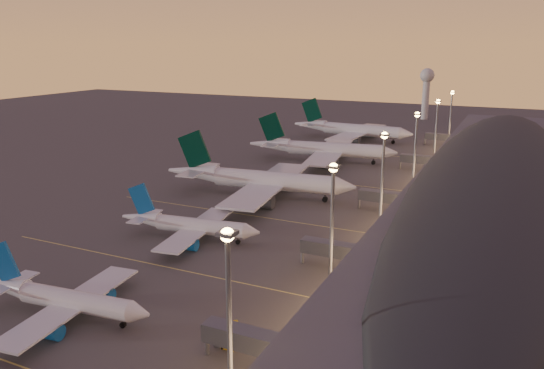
{
  "coord_description": "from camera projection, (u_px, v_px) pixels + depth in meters",
  "views": [
    {
      "loc": [
        66.89,
        -92.72,
        47.59
      ],
      "look_at": [
        2.0,
        45.0,
        7.0
      ],
      "focal_mm": 35.0,
      "sensor_mm": 36.0,
      "label": 1
    }
  ],
  "objects": [
    {
      "name": "airliner_narrow_north",
      "position": [
        189.0,
        225.0,
        132.78
      ],
      "size": [
        37.81,
        34.05,
        13.5
      ],
      "rotation": [
        0.0,
        0.0,
        0.14
      ],
      "color": "silver",
      "rests_on": "ground"
    },
    {
      "name": "airliner_wide_mid",
      "position": [
        322.0,
        149.0,
        219.98
      ],
      "size": [
        62.15,
        57.23,
        19.91
      ],
      "rotation": [
        0.0,
        0.0,
        0.15
      ],
      "color": "silver",
      "rests_on": "ground"
    },
    {
      "name": "airliner_wide_far",
      "position": [
        351.0,
        130.0,
        268.92
      ],
      "size": [
        63.66,
        58.12,
        20.36
      ],
      "rotation": [
        0.0,
        0.0,
        -0.07
      ],
      "color": "silver",
      "rests_on": "ground"
    },
    {
      "name": "ground",
      "position": [
        180.0,
        259.0,
        120.85
      ],
      "size": [
        700.0,
        700.0,
        0.0
      ],
      "primitive_type": "plane",
      "color": "#413F3C"
    },
    {
      "name": "airliner_narrow_south",
      "position": [
        62.0,
        299.0,
        94.83
      ],
      "size": [
        36.11,
        32.42,
        12.89
      ],
      "rotation": [
        0.0,
        0.0,
        0.1
      ],
      "color": "silver",
      "rests_on": "ground"
    },
    {
      "name": "baggage_tug_a",
      "position": [
        226.0,
        345.0,
        85.57
      ],
      "size": [
        3.61,
        1.81,
        1.03
      ],
      "rotation": [
        0.0,
        0.0,
        0.12
      ],
      "color": "#D9AC0A",
      "rests_on": "ground"
    },
    {
      "name": "lane_markings",
      "position": [
        259.0,
        211.0,
        155.81
      ],
      "size": [
        90.0,
        180.36,
        0.0
      ],
      "color": "#D8C659",
      "rests_on": "ground"
    },
    {
      "name": "airliner_wide_near",
      "position": [
        258.0,
        180.0,
        169.89
      ],
      "size": [
        63.86,
        58.59,
        20.43
      ],
      "rotation": [
        0.0,
        0.0,
        0.12
      ],
      "color": "silver",
      "rests_on": "ground"
    },
    {
      "name": "baggage_tug_b",
      "position": [
        229.0,
        326.0,
        91.32
      ],
      "size": [
        3.53,
        3.26,
        1.04
      ],
      "rotation": [
        0.0,
        0.0,
        0.69
      ],
      "color": "#D9AC0A",
      "rests_on": "ground"
    },
    {
      "name": "radar_tower",
      "position": [
        427.0,
        85.0,
        338.36
      ],
      "size": [
        9.0,
        9.0,
        32.5
      ],
      "color": "silver",
      "rests_on": "ground"
    },
    {
      "name": "light_masts",
      "position": [
        403.0,
        147.0,
        158.32
      ],
      "size": [
        2.2,
        217.2,
        25.9
      ],
      "color": "slate",
      "rests_on": "ground"
    },
    {
      "name": "terminal_building",
      "position": [
        495.0,
        179.0,
        156.47
      ],
      "size": [
        56.35,
        255.0,
        17.46
      ],
      "color": "#504F55",
      "rests_on": "ground"
    }
  ]
}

